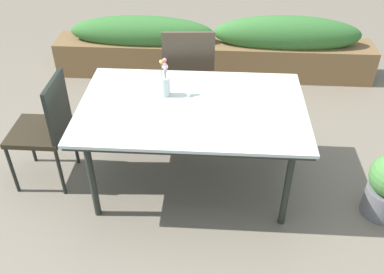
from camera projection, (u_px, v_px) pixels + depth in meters
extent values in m
plane|color=#756B5B|center=(197.00, 183.00, 3.53)|extent=(12.00, 12.00, 0.00)
cube|color=silver|center=(192.00, 107.00, 3.10)|extent=(1.64, 1.05, 0.02)
cube|color=#232823|center=(192.00, 110.00, 3.12)|extent=(1.61, 1.03, 0.02)
cylinder|color=#232823|center=(92.00, 178.00, 3.05)|extent=(0.05, 0.05, 0.72)
cylinder|color=#232823|center=(287.00, 186.00, 2.98)|extent=(0.05, 0.05, 0.72)
cylinder|color=#232823|center=(115.00, 116.00, 3.68)|extent=(0.05, 0.05, 0.72)
cylinder|color=#232823|center=(277.00, 122.00, 3.61)|extent=(0.05, 0.05, 0.72)
cube|color=#2D2518|center=(38.00, 132.00, 3.33)|extent=(0.42, 0.42, 0.04)
cube|color=black|center=(57.00, 107.00, 3.18)|extent=(0.03, 0.40, 0.45)
cylinder|color=black|center=(12.00, 170.00, 3.33)|extent=(0.03, 0.03, 0.45)
cylinder|color=black|center=(30.00, 140.00, 3.63)|extent=(0.03, 0.03, 0.45)
cylinder|color=black|center=(60.00, 172.00, 3.31)|extent=(0.03, 0.03, 0.45)
cylinder|color=black|center=(75.00, 142.00, 3.61)|extent=(0.03, 0.03, 0.45)
cube|color=#464831|center=(189.00, 79.00, 3.99)|extent=(0.50, 0.50, 0.04)
cube|color=#4C3D2D|center=(188.00, 63.00, 3.65)|extent=(0.44, 0.06, 0.55)
cylinder|color=#4C3D2D|center=(167.00, 90.00, 4.30)|extent=(0.03, 0.03, 0.45)
cylinder|color=#4C3D2D|center=(210.00, 89.00, 4.31)|extent=(0.03, 0.03, 0.45)
cylinder|color=#4C3D2D|center=(166.00, 113.00, 3.96)|extent=(0.03, 0.03, 0.45)
cylinder|color=#4C3D2D|center=(212.00, 113.00, 3.97)|extent=(0.03, 0.03, 0.45)
cylinder|color=silver|center=(165.00, 86.00, 3.17)|extent=(0.07, 0.07, 0.15)
cylinder|color=#569347|center=(165.00, 73.00, 3.10)|extent=(0.01, 0.01, 0.15)
sphere|color=pink|center=(164.00, 64.00, 3.06)|extent=(0.03, 0.03, 0.03)
cylinder|color=#569347|center=(165.00, 75.00, 3.11)|extent=(0.01, 0.01, 0.13)
sphere|color=white|center=(165.00, 67.00, 3.07)|extent=(0.04, 0.04, 0.04)
cylinder|color=#569347|center=(165.00, 71.00, 3.10)|extent=(0.01, 0.01, 0.17)
sphere|color=pink|center=(165.00, 60.00, 3.05)|extent=(0.03, 0.03, 0.03)
cylinder|color=#569347|center=(166.00, 77.00, 3.10)|extent=(0.01, 0.00, 0.11)
sphere|color=pink|center=(165.00, 70.00, 3.07)|extent=(0.03, 0.03, 0.03)
cylinder|color=#569347|center=(162.00, 72.00, 3.10)|extent=(0.01, 0.01, 0.17)
sphere|color=#EFCC4C|center=(161.00, 62.00, 3.05)|extent=(0.03, 0.03, 0.03)
cube|color=brown|center=(213.00, 58.00, 4.92)|extent=(3.57, 0.42, 0.39)
ellipsoid|color=#387233|center=(142.00, 32.00, 4.78)|extent=(1.61, 0.38, 0.36)
ellipsoid|color=#387233|center=(287.00, 34.00, 4.69)|extent=(1.61, 0.38, 0.40)
cylinder|color=slate|center=(383.00, 201.00, 3.21)|extent=(0.29, 0.29, 0.23)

